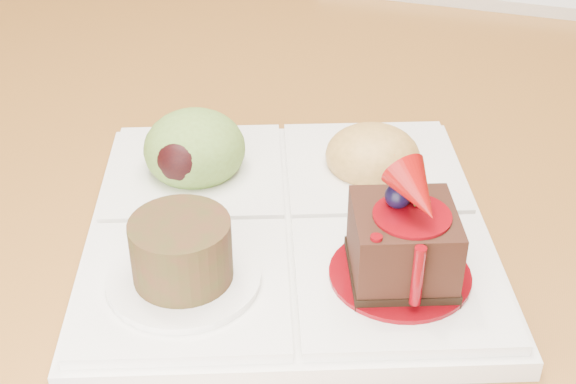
% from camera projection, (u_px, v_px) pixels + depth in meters
% --- Properties ---
extents(ground, '(6.00, 6.00, 0.00)m').
position_uv_depth(ground, '(325.00, 312.00, 1.53)').
color(ground, '#523417').
extents(sampler_plate, '(0.30, 0.30, 0.09)m').
position_uv_depth(sampler_plate, '(285.00, 213.00, 0.46)').
color(sampler_plate, white).
rests_on(sampler_plate, dining_table).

